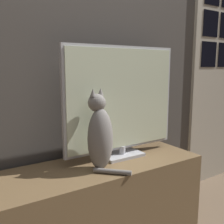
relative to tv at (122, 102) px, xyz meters
The scene contains 5 objects.
wall_back 0.53m from the tv, 137.22° to the left, with size 4.80×0.05×2.60m.
tv_stand 0.68m from the tv, 167.31° to the right, with size 1.42×0.47×0.51m.
tv is the anchor object (origin of this frame).
cat 0.31m from the tv, 154.52° to the right, with size 0.19×0.27×0.48m.
door 1.34m from the tv, ahead, with size 0.84×0.04×2.05m.
Camera 1 is at (-0.74, -0.39, 1.11)m, focal length 42.00 mm.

